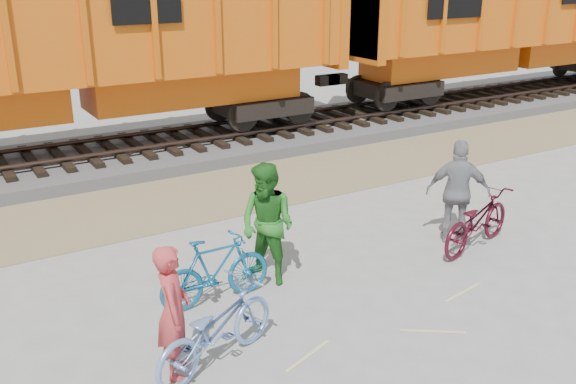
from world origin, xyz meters
The scene contains 12 objects.
ground centered at (0.00, 0.00, 0.00)m, with size 120.00×120.00×0.00m, color #9E9E99.
gravel_strip centered at (0.00, 5.50, 0.01)m, with size 120.00×3.00×0.02m, color #908059.
ballast_bed centered at (0.00, 9.00, 0.15)m, with size 120.00×4.00×0.30m, color slate.
track centered at (0.00, 9.00, 0.47)m, with size 120.00×2.60×0.24m.
hopper_car_center centered at (-1.41, 9.00, 3.01)m, with size 14.00×3.13×4.65m.
hopper_car_right centered at (13.59, 9.00, 3.01)m, with size 14.00×3.13×4.65m.
bicycle_blue centered at (-2.09, -0.35, 0.52)m, with size 0.69×1.98×1.04m, color #7298D5.
bicycle_teal centered at (-1.42, 1.10, 0.53)m, with size 0.50×1.77×1.07m, color #115D88.
bicycle_maroon centered at (3.37, 0.50, 0.53)m, with size 0.71×2.03×1.07m, color #430B1A.
person_solo centered at (-2.59, -0.25, 0.86)m, with size 0.63×0.41×1.73m, color #BE373A.
person_man centered at (-0.42, 1.30, 0.98)m, with size 0.95×0.74×1.96m, color #246C1F.
person_woman centered at (3.27, 0.90, 0.96)m, with size 1.12×0.47×1.92m, color gray.
Camera 1 is at (-4.89, -6.78, 4.81)m, focal length 40.00 mm.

